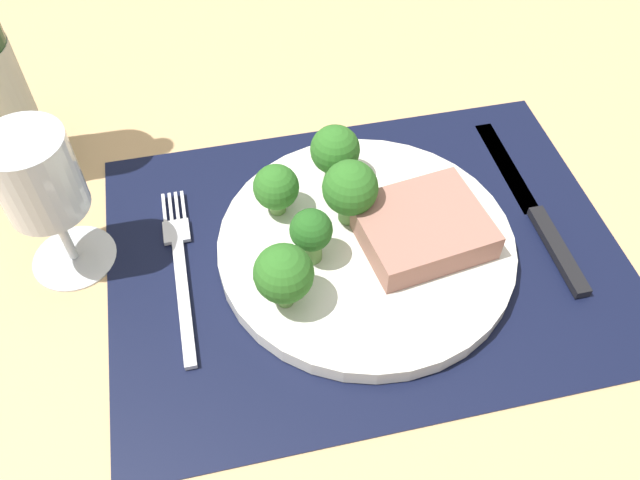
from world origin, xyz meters
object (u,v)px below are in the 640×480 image
object	(u,v)px
knife	(537,214)
fork	(180,269)
plate	(366,246)
steak	(422,227)
wine_glass	(40,185)

from	to	relation	value
knife	fork	bearing A→B (deg)	176.51
plate	knife	distance (cm)	16.84
steak	knife	bearing A→B (deg)	5.85
plate	knife	xyz separation A→B (cm)	(16.82, 0.53, -0.50)
steak	wine_glass	world-z (taller)	wine_glass
steak	wine_glass	distance (cm)	31.59
knife	wine_glass	world-z (taller)	wine_glass
wine_glass	steak	bearing A→B (deg)	-10.75
knife	wine_glass	size ratio (longest dim) A/B	1.61
wine_glass	fork	bearing A→B (deg)	-21.60
fork	knife	bearing A→B (deg)	-1.69
steak	plate	bearing A→B (deg)	171.51
steak	knife	distance (cm)	12.43
knife	wine_glass	distance (cm)	43.65
knife	plate	bearing A→B (deg)	179.85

